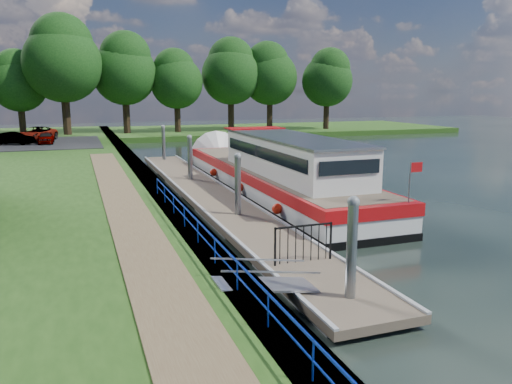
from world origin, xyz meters
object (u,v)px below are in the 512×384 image
object	(u,v)px
car_d	(37,134)
car_b	(14,138)
pontoon	(210,198)
car_a	(46,138)
barge	(269,172)

from	to	relation	value
car_d	car_b	bearing A→B (deg)	-97.69
pontoon	car_a	distance (m)	25.74
barge	car_d	distance (m)	28.89
barge	car_b	world-z (taller)	barge
barge	car_d	xyz separation A→B (m)	(-13.08, 25.76, 0.40)
barge	car_b	size ratio (longest dim) A/B	6.37
barge	car_d	world-z (taller)	barge
car_a	car_b	size ratio (longest dim) A/B	0.94
car_a	car_d	xyz separation A→B (m)	(-0.90, 2.78, 0.13)
car_a	car_b	world-z (taller)	car_b
barge	car_a	size ratio (longest dim) A/B	6.78
car_d	car_a	bearing A→B (deg)	-49.43
car_b	pontoon	bearing A→B (deg)	-135.59
pontoon	car_b	world-z (taller)	car_b
car_a	car_b	bearing A→B (deg)	-177.52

